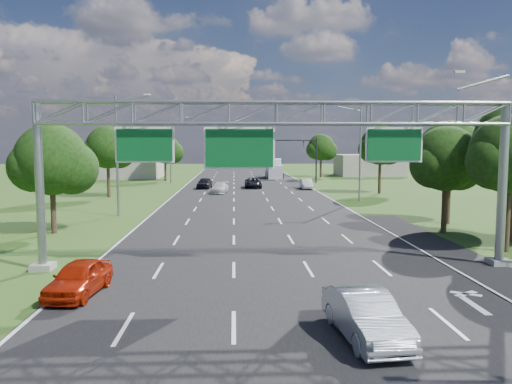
{
  "coord_description": "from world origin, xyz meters",
  "views": [
    {
      "loc": [
        -1.77,
        -11.99,
        6.05
      ],
      "look_at": [
        -0.69,
        12.48,
        3.68
      ],
      "focal_mm": 35.0,
      "sensor_mm": 36.0,
      "label": 1
    }
  ],
  "objects": [
    {
      "name": "traffic_signal",
      "position": [
        7.48,
        65.0,
        5.17
      ],
      "size": [
        12.21,
        0.24,
        7.0
      ],
      "color": "black",
      "rests_on": "ground"
    },
    {
      "name": "car_queue_c",
      "position": [
        -5.8,
        56.0,
        0.73
      ],
      "size": [
        2.18,
        4.47,
        1.47
      ],
      "primitive_type": "imported",
      "rotation": [
        0.0,
        0.0,
        -0.1
      ],
      "color": "black",
      "rests_on": "ground"
    },
    {
      "name": "red_coupe",
      "position": [
        -8.0,
        7.83,
        0.7
      ],
      "size": [
        2.08,
        4.25,
        1.4
      ],
      "primitive_type": "imported",
      "rotation": [
        0.0,
        0.0,
        -0.11
      ],
      "color": "#AF2008",
      "rests_on": "ground"
    },
    {
      "name": "streetlight_l_near",
      "position": [
        -11.3,
        30.0,
        5.58
      ],
      "size": [
        2.97,
        0.22,
        10.16
      ],
      "color": "gray",
      "rests_on": "ground"
    },
    {
      "name": "tree_verge_re",
      "position": [
        14.08,
        78.04,
        5.2
      ],
      "size": [
        5.76,
        4.8,
        7.84
      ],
      "color": "#2D2116",
      "rests_on": "ground"
    },
    {
      "name": "car_queue_a",
      "position": [
        -3.54,
        49.42,
        0.64
      ],
      "size": [
        2.38,
        4.63,
        1.28
      ],
      "primitive_type": "imported",
      "rotation": [
        0.0,
        0.0,
        -0.14
      ],
      "color": "silver",
      "rests_on": "ground"
    },
    {
      "name": "streetlight_r_mid",
      "position": [
        11.3,
        40.0,
        5.58
      ],
      "size": [
        2.97,
        0.22,
        10.16
      ],
      "color": "gray",
      "rests_on": "ground"
    },
    {
      "name": "tree_verge_lb",
      "position": [
        -15.92,
        45.04,
        5.41
      ],
      "size": [
        5.76,
        4.8,
        8.06
      ],
      "color": "#2D2116",
      "rests_on": "ground"
    },
    {
      "name": "ground",
      "position": [
        0.0,
        30.0,
        0.0
      ],
      "size": [
        220.0,
        220.0,
        0.0
      ],
      "primitive_type": "plane",
      "color": "#2C4E17",
      "rests_on": "ground"
    },
    {
      "name": "box_truck",
      "position": [
        5.39,
        76.7,
        1.6
      ],
      "size": [
        3.18,
        9.02,
        3.34
      ],
      "rotation": [
        0.0,
        0.0,
        -0.1
      ],
      "color": "silver",
      "rests_on": "ground"
    },
    {
      "name": "tree_verge_lc",
      "position": [
        -12.92,
        70.04,
        4.98
      ],
      "size": [
        5.76,
        4.8,
        7.62
      ],
      "color": "#2D2116",
      "rests_on": "ground"
    },
    {
      "name": "streetlight_l_far",
      "position": [
        -11.3,
        65.0,
        5.58
      ],
      "size": [
        2.97,
        0.22,
        10.16
      ],
      "color": "gray",
      "rests_on": "ground"
    },
    {
      "name": "building_left",
      "position": [
        -22.0,
        78.0,
        2.5
      ],
      "size": [
        14.0,
        10.0,
        5.0
      ],
      "primitive_type": "cube",
      "color": "gray",
      "rests_on": "ground"
    },
    {
      "name": "silver_sedan",
      "position": [
        2.3,
        2.88,
        0.74
      ],
      "size": [
        2.03,
        4.61,
        1.47
      ],
      "primitive_type": "imported",
      "rotation": [
        0.0,
        0.0,
        0.11
      ],
      "color": "silver",
      "rests_on": "ground"
    },
    {
      "name": "building_right",
      "position": [
        24.0,
        82.0,
        2.0
      ],
      "size": [
        12.0,
        9.0,
        4.0
      ],
      "primitive_type": "cube",
      "color": "gray",
      "rests_on": "ground"
    },
    {
      "name": "sign_gantry",
      "position": [
        0.33,
        12.0,
        6.89
      ],
      "size": [
        23.5,
        1.0,
        9.56
      ],
      "color": "gray",
      "rests_on": "ground"
    },
    {
      "name": "tree_verge_rd",
      "position": [
        16.08,
        48.04,
        5.63
      ],
      "size": [
        5.76,
        4.8,
        8.28
      ],
      "color": "#2D2116",
      "rests_on": "ground"
    },
    {
      "name": "car_queue_b",
      "position": [
        0.85,
        56.53,
        0.68
      ],
      "size": [
        2.27,
        4.92,
        1.36
      ],
      "primitive_type": "imported",
      "rotation": [
        0.0,
        0.0,
        -0.0
      ],
      "color": "black",
      "rests_on": "ground"
    },
    {
      "name": "road_flare",
      "position": [
        10.2,
        14.0,
        0.0
      ],
      "size": [
        3.0,
        30.0,
        0.02
      ],
      "primitive_type": "cube",
      "color": "black",
      "rests_on": "ground"
    },
    {
      "name": "tree_cluster_right",
      "position": [
        14.8,
        19.19,
        5.31
      ],
      "size": [
        9.91,
        14.6,
        8.68
      ],
      "color": "#2D2116",
      "rests_on": "ground"
    },
    {
      "name": "tree_verge_la",
      "position": [
        -13.92,
        22.04,
        4.76
      ],
      "size": [
        5.76,
        4.8,
        7.4
      ],
      "color": "#2D2116",
      "rests_on": "ground"
    },
    {
      "name": "road",
      "position": [
        0.0,
        30.0,
        0.0
      ],
      "size": [
        18.0,
        180.0,
        0.02
      ],
      "primitive_type": "cube",
      "color": "black",
      "rests_on": "ground"
    },
    {
      "name": "car_queue_d",
      "position": [
        8.0,
        54.69,
        0.66
      ],
      "size": [
        1.42,
        4.01,
        1.32
      ],
      "primitive_type": "imported",
      "rotation": [
        0.0,
        0.0,
        -0.01
      ],
      "color": "silver",
      "rests_on": "ground"
    }
  ]
}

